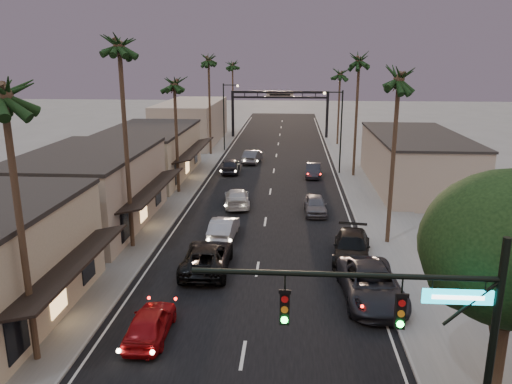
# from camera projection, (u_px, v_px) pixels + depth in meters

# --- Properties ---
(ground) EXTENTS (200.00, 200.00, 0.00)m
(ground) POSITION_uv_depth(u_px,v_px,m) (272.00, 184.00, 50.26)
(ground) COLOR slate
(ground) RESTS_ON ground
(road) EXTENTS (14.00, 120.00, 0.02)m
(road) POSITION_uv_depth(u_px,v_px,m) (273.00, 173.00, 55.07)
(road) COLOR black
(road) RESTS_ON ground
(sidewalk_left) EXTENTS (5.00, 92.00, 0.12)m
(sidewalk_left) POSITION_uv_depth(u_px,v_px,m) (200.00, 159.00, 62.45)
(sidewalk_left) COLOR slate
(sidewalk_left) RESTS_ON ground
(sidewalk_right) EXTENTS (5.00, 92.00, 0.12)m
(sidewalk_right) POSITION_uv_depth(u_px,v_px,m) (353.00, 161.00, 61.14)
(sidewalk_right) COLOR slate
(sidewalk_right) RESTS_ON ground
(storefront_mid) EXTENTS (8.00, 14.00, 5.50)m
(storefront_mid) POSITION_uv_depth(u_px,v_px,m) (89.00, 191.00, 36.96)
(storefront_mid) COLOR #A29582
(storefront_mid) RESTS_ON ground
(storefront_far) EXTENTS (8.00, 16.00, 5.00)m
(storefront_far) POSITION_uv_depth(u_px,v_px,m) (149.00, 154.00, 52.43)
(storefront_far) COLOR tan
(storefront_far) RESTS_ON ground
(storefront_dist) EXTENTS (8.00, 20.00, 6.00)m
(storefront_dist) POSITION_uv_depth(u_px,v_px,m) (192.00, 122.00, 74.44)
(storefront_dist) COLOR #A29582
(storefront_dist) RESTS_ON ground
(building_right) EXTENTS (8.00, 18.00, 5.00)m
(building_right) POSITION_uv_depth(u_px,v_px,m) (415.00, 162.00, 48.64)
(building_right) COLOR #A29582
(building_right) RESTS_ON ground
(traffic_signal) EXTENTS (8.51, 0.22, 7.80)m
(traffic_signal) POSITION_uv_depth(u_px,v_px,m) (424.00, 328.00, 13.88)
(traffic_signal) COLOR black
(traffic_signal) RESTS_ON ground
(arch) EXTENTS (15.20, 0.40, 7.27)m
(arch) POSITION_uv_depth(u_px,v_px,m) (280.00, 102.00, 77.69)
(arch) COLOR black
(arch) RESTS_ON ground
(streetlight_right) EXTENTS (2.13, 0.30, 9.00)m
(streetlight_right) POSITION_uv_depth(u_px,v_px,m) (339.00, 125.00, 53.20)
(streetlight_right) COLOR black
(streetlight_right) RESTS_ON ground
(streetlight_left) EXTENTS (2.13, 0.30, 9.00)m
(streetlight_left) POSITION_uv_depth(u_px,v_px,m) (226.00, 111.00, 66.67)
(streetlight_left) COLOR black
(streetlight_left) RESTS_ON ground
(palm_la) EXTENTS (3.20, 3.20, 13.20)m
(palm_la) POSITION_uv_depth(u_px,v_px,m) (2.00, 83.00, 18.02)
(palm_la) COLOR #38281C
(palm_la) RESTS_ON ground
(palm_lb) EXTENTS (3.20, 3.20, 15.20)m
(palm_lb) POSITION_uv_depth(u_px,v_px,m) (119.00, 39.00, 30.02)
(palm_lb) COLOR #38281C
(palm_lb) RESTS_ON ground
(palm_lc) EXTENTS (3.20, 3.20, 12.20)m
(palm_lc) POSITION_uv_depth(u_px,v_px,m) (174.00, 79.00, 44.26)
(palm_lc) COLOR #38281C
(palm_lc) RESTS_ON ground
(palm_ld) EXTENTS (3.20, 3.20, 14.20)m
(palm_ld) POSITION_uv_depth(u_px,v_px,m) (208.00, 57.00, 62.05)
(palm_ld) COLOR #38281C
(palm_ld) RESTS_ON ground
(palm_ra) EXTENTS (3.20, 3.20, 13.20)m
(palm_ra) POSITION_uv_depth(u_px,v_px,m) (400.00, 72.00, 31.27)
(palm_ra) COLOR #38281C
(palm_ra) RESTS_ON ground
(palm_rb) EXTENTS (3.20, 3.20, 14.20)m
(palm_rb) POSITION_uv_depth(u_px,v_px,m) (359.00, 56.00, 50.27)
(palm_rb) COLOR #38281C
(palm_rb) RESTS_ON ground
(palm_rc) EXTENTS (3.20, 3.20, 12.20)m
(palm_rc) POSITION_uv_depth(u_px,v_px,m) (340.00, 71.00, 70.04)
(palm_rc) COLOR #38281C
(palm_rc) RESTS_ON ground
(palm_far) EXTENTS (3.20, 3.20, 13.20)m
(palm_far) POSITION_uv_depth(u_px,v_px,m) (232.00, 63.00, 84.42)
(palm_far) COLOR #38281C
(palm_far) RESTS_ON ground
(oncoming_red) EXTENTS (1.78, 4.31, 1.46)m
(oncoming_red) POSITION_uv_depth(u_px,v_px,m) (150.00, 323.00, 22.57)
(oncoming_red) COLOR maroon
(oncoming_red) RESTS_ON ground
(oncoming_pickup) EXTENTS (2.81, 5.92, 1.63)m
(oncoming_pickup) POSITION_uv_depth(u_px,v_px,m) (207.00, 257.00, 29.76)
(oncoming_pickup) COLOR black
(oncoming_pickup) RESTS_ON ground
(oncoming_silver) EXTENTS (1.81, 4.67, 1.52)m
(oncoming_silver) POSITION_uv_depth(u_px,v_px,m) (224.00, 228.00, 35.06)
(oncoming_silver) COLOR gray
(oncoming_silver) RESTS_ON ground
(oncoming_white) EXTENTS (2.70, 5.32, 1.48)m
(oncoming_white) POSITION_uv_depth(u_px,v_px,m) (237.00, 198.00, 42.66)
(oncoming_white) COLOR #AFAFAF
(oncoming_white) RESTS_ON ground
(oncoming_dgrey) EXTENTS (2.15, 4.80, 1.60)m
(oncoming_dgrey) POSITION_uv_depth(u_px,v_px,m) (231.00, 166.00, 54.90)
(oncoming_dgrey) COLOR black
(oncoming_dgrey) RESTS_ON ground
(oncoming_grey_far) EXTENTS (2.26, 4.95, 1.58)m
(oncoming_grey_far) POSITION_uv_depth(u_px,v_px,m) (252.00, 156.00, 60.06)
(oncoming_grey_far) COLOR #414145
(oncoming_grey_far) RESTS_ON ground
(curbside_near) EXTENTS (3.28, 6.57, 1.79)m
(curbside_near) POSITION_uv_depth(u_px,v_px,m) (371.00, 284.00, 26.03)
(curbside_near) COLOR black
(curbside_near) RESTS_ON ground
(curbside_black) EXTENTS (2.96, 5.78, 1.60)m
(curbside_black) POSITION_uv_depth(u_px,v_px,m) (352.00, 247.00, 31.38)
(curbside_black) COLOR black
(curbside_black) RESTS_ON ground
(curbside_grey) EXTENTS (1.85, 4.34, 1.46)m
(curbside_grey) POSITION_uv_depth(u_px,v_px,m) (315.00, 205.00, 40.59)
(curbside_grey) COLOR #55545A
(curbside_grey) RESTS_ON ground
(curbside_far) EXTENTS (1.82, 4.37, 1.40)m
(curbside_far) POSITION_uv_depth(u_px,v_px,m) (313.00, 170.00, 53.02)
(curbside_far) COLOR black
(curbside_far) RESTS_ON ground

